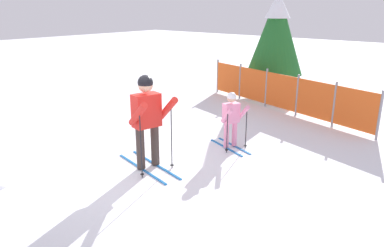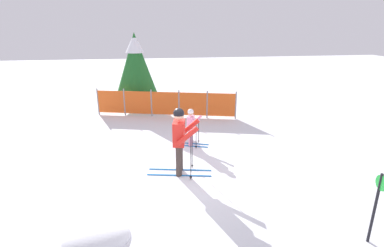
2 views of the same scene
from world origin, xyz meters
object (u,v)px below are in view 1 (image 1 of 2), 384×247
object	(u,v)px
safety_fence	(281,91)
skier_adult	(147,114)
conifer_far	(276,31)
skier_child	(232,116)

from	to	relation	value
safety_fence	skier_adult	bearing A→B (deg)	-89.94
safety_fence	conifer_far	bearing A→B (deg)	124.46
skier_adult	conifer_far	distance (m)	7.27
skier_adult	skier_child	bearing A→B (deg)	84.71
skier_adult	safety_fence	bearing A→B (deg)	102.07
skier_child	safety_fence	world-z (taller)	skier_child
safety_fence	conifer_far	world-z (taller)	conifer_far
skier_child	safety_fence	xyz separation A→B (m)	(-0.60, 3.44, -0.14)
safety_fence	conifer_far	xyz separation A→B (m)	(-1.20, 1.75, 1.58)
skier_adult	safety_fence	size ratio (longest dim) A/B	0.31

